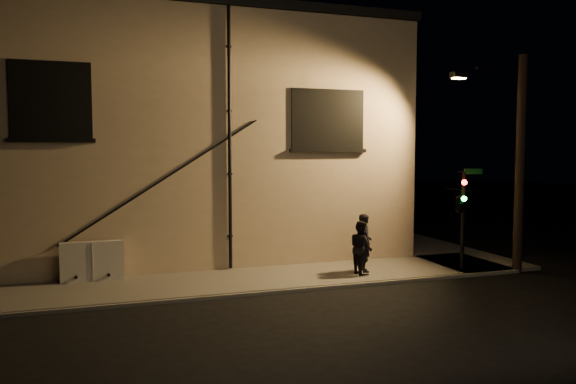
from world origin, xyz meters
name	(u,v)px	position (x,y,z in m)	size (l,w,h in m)	color
ground	(316,290)	(0.00, 0.00, 0.00)	(90.00, 90.00, 0.00)	black
sidewalk	(302,257)	(1.22, 4.39, 0.06)	(21.00, 16.00, 0.12)	#635F59
building	(168,139)	(-3.00, 8.99, 4.40)	(16.20, 12.23, 8.80)	tan
utility_cabinet	(92,261)	(-6.01, 2.70, 0.70)	(1.77, 0.30, 1.17)	silver
pedestrian_a	(365,243)	(2.14, 1.23, 1.04)	(0.67, 0.44, 1.84)	black
pedestrian_b	(361,248)	(1.87, 0.93, 0.95)	(0.81, 0.63, 1.66)	black
traffic_signal	(460,202)	(5.16, 0.52, 2.29)	(1.14, 1.88, 3.24)	black
streetlamp_pole	(516,158)	(6.93, 0.09, 3.72)	(2.02, 1.39, 6.98)	black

